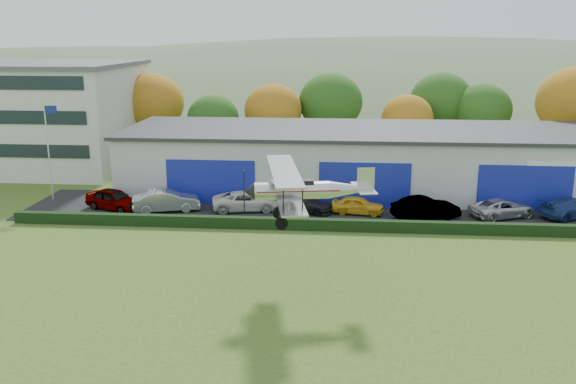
# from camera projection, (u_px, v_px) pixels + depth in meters

# --- Properties ---
(ground) EXTENTS (300.00, 300.00, 0.00)m
(ground) POSITION_uv_depth(u_px,v_px,m) (267.00, 345.00, 26.53)
(ground) COLOR #3B571B
(ground) RESTS_ON ground
(apron) EXTENTS (48.00, 9.00, 0.05)m
(apron) POSITION_uv_depth(u_px,v_px,m) (338.00, 211.00, 46.54)
(apron) COLOR black
(apron) RESTS_ON ground
(hedge) EXTENTS (46.00, 0.60, 0.80)m
(hedge) POSITION_uv_depth(u_px,v_px,m) (338.00, 225.00, 41.81)
(hedge) COLOR black
(hedge) RESTS_ON ground
(hangar) EXTENTS (40.60, 12.60, 5.30)m
(hangar) POSITION_uv_depth(u_px,v_px,m) (362.00, 159.00, 52.45)
(hangar) COLOR #B2B7BC
(hangar) RESTS_ON ground
(office_block) EXTENTS (20.60, 15.60, 10.40)m
(office_block) POSITION_uv_depth(u_px,v_px,m) (31.00, 115.00, 61.24)
(office_block) COLOR silver
(office_block) RESTS_ON ground
(flagpole) EXTENTS (1.05, 0.10, 8.00)m
(flagpole) POSITION_uv_depth(u_px,v_px,m) (49.00, 143.00, 48.16)
(flagpole) COLOR silver
(flagpole) RESTS_ON ground
(tree_belt) EXTENTS (75.70, 13.22, 10.12)m
(tree_belt) POSITION_uv_depth(u_px,v_px,m) (319.00, 107.00, 64.23)
(tree_belt) COLOR #3D2614
(tree_belt) RESTS_ON ground
(distant_hills) EXTENTS (430.00, 196.00, 56.00)m
(distant_hills) POSITION_uv_depth(u_px,v_px,m) (312.00, 133.00, 165.19)
(distant_hills) COLOR #4C6642
(distant_hills) RESTS_ON ground
(car_0) EXTENTS (5.07, 3.66, 1.60)m
(car_0) POSITION_uv_depth(u_px,v_px,m) (114.00, 199.00, 46.61)
(car_0) COLOR gray
(car_0) RESTS_ON apron
(car_1) EXTENTS (5.31, 3.18, 1.65)m
(car_1) POSITION_uv_depth(u_px,v_px,m) (166.00, 201.00, 46.12)
(car_1) COLOR silver
(car_1) RESTS_ON apron
(car_2) EXTENTS (5.49, 3.31, 1.43)m
(car_2) POSITION_uv_depth(u_px,v_px,m) (246.00, 201.00, 46.45)
(car_2) COLOR silver
(car_2) RESTS_ON apron
(car_3) EXTENTS (4.96, 3.36, 1.33)m
(car_3) POSITION_uv_depth(u_px,v_px,m) (304.00, 203.00, 46.14)
(car_3) COLOR black
(car_3) RESTS_ON apron
(car_4) EXTENTS (4.08, 2.11, 1.33)m
(car_4) POSITION_uv_depth(u_px,v_px,m) (358.00, 205.00, 45.50)
(car_4) COLOR gold
(car_4) RESTS_ON apron
(car_5) EXTENTS (5.20, 3.26, 1.62)m
(car_5) POSITION_uv_depth(u_px,v_px,m) (426.00, 208.00, 44.25)
(car_5) COLOR gray
(car_5) RESTS_ON apron
(car_6) EXTENTS (5.37, 4.05, 1.36)m
(car_6) POSITION_uv_depth(u_px,v_px,m) (503.00, 208.00, 44.68)
(car_6) COLOR silver
(car_6) RESTS_ON apron
(car_7) EXTENTS (5.52, 4.00, 1.48)m
(car_7) POSITION_uv_depth(u_px,v_px,m) (573.00, 208.00, 44.55)
(car_7) COLOR navy
(car_7) RESTS_ON apron
(biplane) EXTENTS (6.74, 7.70, 2.86)m
(biplane) POSITION_uv_depth(u_px,v_px,m) (303.00, 188.00, 30.87)
(biplane) COLOR silver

